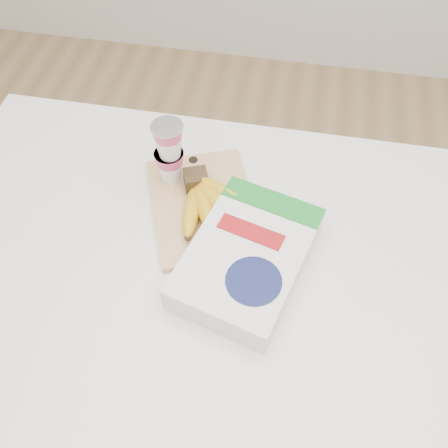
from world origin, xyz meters
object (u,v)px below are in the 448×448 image
(cereal_box, at_px, (247,258))
(table, at_px, (220,362))
(cutting_board, at_px, (203,206))
(bananas, at_px, (208,200))
(yogurt_stack, at_px, (169,152))

(cereal_box, bearing_deg, table, -145.24)
(cutting_board, xyz_separation_m, bananas, (0.01, -0.01, 0.03))
(table, relative_size, cereal_box, 3.71)
(cutting_board, relative_size, yogurt_stack, 1.90)
(yogurt_stack, bearing_deg, table, -54.89)
(table, xyz_separation_m, bananas, (-0.05, 0.13, 0.50))
(bananas, xyz_separation_m, cereal_box, (0.10, -0.11, -0.01))
(table, relative_size, yogurt_stack, 8.29)
(cutting_board, relative_size, bananas, 1.60)
(cutting_board, distance_m, cereal_box, 0.17)
(cutting_board, bearing_deg, yogurt_stack, 123.02)
(bananas, height_order, yogurt_stack, yogurt_stack)
(yogurt_stack, xyz_separation_m, cereal_box, (0.19, -0.18, -0.06))
(cereal_box, bearing_deg, yogurt_stack, 151.55)
(table, xyz_separation_m, yogurt_stack, (-0.14, 0.20, 0.56))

